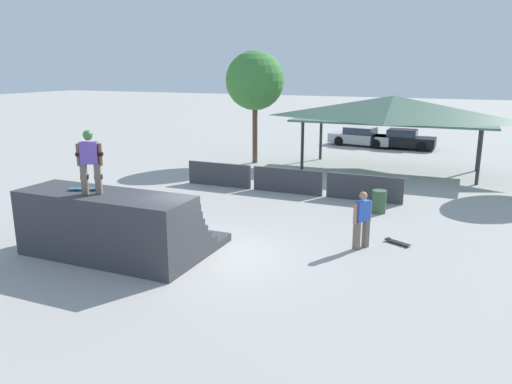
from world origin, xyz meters
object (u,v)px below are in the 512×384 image
Objects in this scene: parked_car_silver at (361,137)px; bystander_walking at (362,217)px; skater_on_deck at (90,158)px; skateboard_on_deck at (85,188)px; parked_car_black at (403,140)px; tree_beside_pavilion at (255,81)px; trash_bin at (379,202)px; skateboard_on_ground at (397,242)px.

bystander_walking is at bearing -69.01° from parked_car_silver.
skater_on_deck is 1.08m from skateboard_on_deck.
parked_car_black is at bearing 49.97° from skater_on_deck.
skateboard_on_deck is 0.48× the size of bystander_walking.
trash_bin is (8.16, -7.33, -4.08)m from tree_beside_pavilion.
skater_on_deck reaches higher than skateboard_on_ground.
skater_on_deck is 7.86m from bystander_walking.
parked_car_silver is (-4.15, 19.93, -0.36)m from bystander_walking.
trash_bin is (-0.17, 3.97, -0.54)m from bystander_walking.
parked_car_silver is at bearing 103.99° from trash_bin.
parked_car_black reaches higher than trash_bin.
bystander_walking is 2.04× the size of trash_bin.
skateboard_on_ground is 19.08m from parked_car_black.
tree_beside_pavilion reaches higher than parked_car_silver.
bystander_walking is 19.79m from parked_car_black.
bystander_walking is (6.62, 3.79, -1.92)m from skater_on_deck.
skateboard_on_ground is (8.03, 4.34, -1.88)m from skateboard_on_deck.
parked_car_silver is at bearing 64.19° from tree_beside_pavilion.
skateboard_on_ground is 0.19× the size of parked_car_silver.
skateboard_on_deck is 7.98m from bystander_walking.
skater_on_deck reaches higher than parked_car_silver.
tree_beside_pavilion is (-1.23, 14.84, 2.57)m from skateboard_on_deck.
tree_beside_pavilion is at bearing -129.05° from parked_car_black.
bystander_walking is 14.47m from tree_beside_pavilion.
parked_car_black is (-2.27, 18.94, 0.54)m from skateboard_on_ground.
skater_on_deck is at bearing -86.70° from parked_car_silver.
skateboard_on_ground is 14.69m from tree_beside_pavilion.
trash_bin is 15.81m from parked_car_black.
bystander_walking reaches higher than parked_car_black.
bystander_walking is 0.38× the size of parked_car_silver.
parked_car_black is (6.99, 8.44, -3.90)m from tree_beside_pavilion.
parked_car_silver reaches higher than trash_bin.
skateboard_on_ground is (0.94, 0.80, -0.90)m from bystander_walking.
tree_beside_pavilion reaches higher than trash_bin.
skater_on_deck is 1.01× the size of bystander_walking.
skateboard_on_ground is at bearing -82.59° from parked_car_black.
skateboard_on_deck reaches higher than parked_car_silver.
parked_car_black is at bearing 50.38° from tree_beside_pavilion.
skateboard_on_deck is 0.99× the size of skateboard_on_ground.
skateboard_on_ground is at bearing -65.87° from parked_car_silver.
parked_car_silver is at bearing 56.68° from skater_on_deck.
skateboard_on_deck is 0.97× the size of trash_bin.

